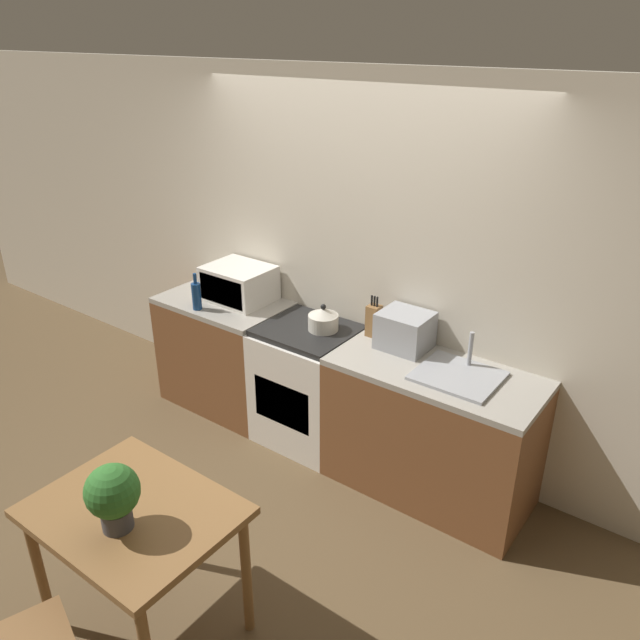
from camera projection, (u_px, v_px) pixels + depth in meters
name	position (u px, v px, depth m)	size (l,w,h in m)	color
ground_plane	(265.00, 493.00, 4.12)	(16.00, 16.00, 0.00)	brown
wall_back	(356.00, 265.00, 4.32)	(10.00, 0.06, 2.60)	beige
counter_left_run	(226.00, 352.00, 4.97)	(0.99, 0.62, 0.90)	brown
counter_right_run	(431.00, 431.00, 3.99)	(1.31, 0.62, 0.90)	brown
stove_range	(308.00, 384.00, 4.52)	(0.66, 0.62, 0.90)	silver
kettle	(323.00, 319.00, 4.28)	(0.21, 0.21, 0.19)	beige
microwave	(239.00, 283.00, 4.73)	(0.48, 0.40, 0.27)	silver
bottle	(196.00, 295.00, 4.58)	(0.07, 0.07, 0.28)	navy
knife_block	(374.00, 320.00, 4.18)	(0.09, 0.09, 0.29)	brown
toaster_oven	(405.00, 331.00, 4.02)	(0.32, 0.28, 0.24)	#999BA0
sink_basin	(458.00, 375.00, 3.72)	(0.48, 0.43, 0.24)	#999BA0
dining_table	(135.00, 526.00, 2.92)	(0.93, 0.72, 0.78)	brown
potted_plant	(113.00, 494.00, 2.69)	(0.24, 0.24, 0.32)	#424247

